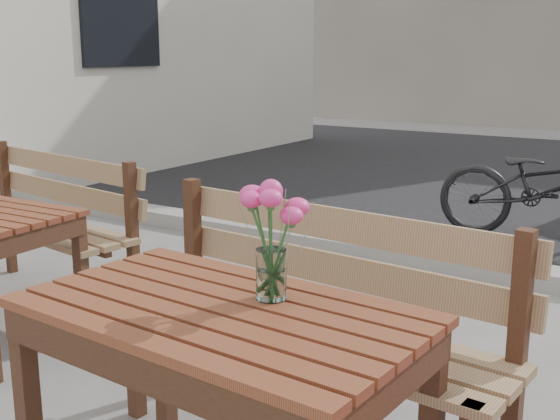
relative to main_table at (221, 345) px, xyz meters
name	(u,v)px	position (x,y,z in m)	size (l,w,h in m)	color
main_table	(221,345)	(0.00, 0.00, 0.00)	(1.26, 0.79, 0.75)	#5E2718
main_bench	(318,299)	(0.01, 0.58, -0.04)	(1.60, 0.59, 0.97)	olive
main_vase	(271,226)	(0.10, 0.13, 0.35)	(0.20, 0.20, 0.37)	white
second_bench	(51,209)	(-2.15, 1.17, -0.06)	(1.53, 0.65, 0.92)	olive
bicycle	(550,186)	(0.12, 4.11, -0.17)	(0.60, 1.71, 0.90)	black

